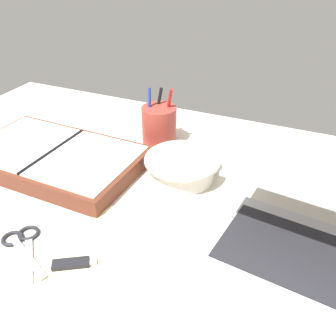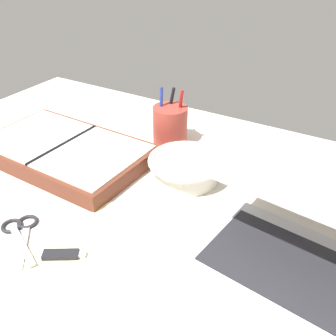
{
  "view_description": "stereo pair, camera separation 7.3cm",
  "coord_description": "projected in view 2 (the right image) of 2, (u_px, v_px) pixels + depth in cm",
  "views": [
    {
      "loc": [
        27.84,
        -48.79,
        48.57
      ],
      "look_at": [
        2.95,
        7.62,
        9.0
      ],
      "focal_mm": 40.0,
      "sensor_mm": 36.0,
      "label": 1
    },
    {
      "loc": [
        34.35,
        -45.44,
        48.57
      ],
      "look_at": [
        2.95,
        7.62,
        9.0
      ],
      "focal_mm": 40.0,
      "sensor_mm": 36.0,
      "label": 2
    }
  ],
  "objects": [
    {
      "name": "pen_cup",
      "position": [
        170.0,
        125.0,
        0.94
      ],
      "size": [
        8.72,
        8.72,
        14.62
      ],
      "color": "#9E382D",
      "rests_on": "desk_top"
    },
    {
      "name": "laptop",
      "position": [
        314.0,
        246.0,
        0.58
      ],
      "size": [
        37.06,
        34.86,
        13.87
      ],
      "rotation": [
        0.0,
        0.0,
        -0.13
      ],
      "color": "#B7B7BC",
      "rests_on": "desk_top"
    },
    {
      "name": "desk_top",
      "position": [
        135.0,
        216.0,
        0.73
      ],
      "size": [
        140.0,
        100.0,
        2.0
      ],
      "primitive_type": "cube",
      "color": "beige",
      "rests_on": "ground"
    },
    {
      "name": "bowl",
      "position": [
        186.0,
        167.0,
        0.81
      ],
      "size": [
        16.64,
        16.64,
        5.2
      ],
      "color": "silver",
      "rests_on": "desk_top"
    },
    {
      "name": "scissors",
      "position": [
        20.0,
        230.0,
        0.68
      ],
      "size": [
        13.35,
        11.51,
        0.8
      ],
      "rotation": [
        0.0,
        0.0,
        -0.64
      ],
      "color": "#B7B7BC",
      "rests_on": "desk_top"
    },
    {
      "name": "paper_sheet_front",
      "position": [
        83.0,
        267.0,
        0.61
      ],
      "size": [
        25.54,
        32.12,
        0.16
      ],
      "primitive_type": "cube",
      "rotation": [
        0.0,
        0.0,
        -0.21
      ],
      "color": "#F4EFB2",
      "rests_on": "desk_top"
    },
    {
      "name": "planner",
      "position": [
        65.0,
        151.0,
        0.89
      ],
      "size": [
        40.3,
        25.15,
        4.13
      ],
      "rotation": [
        0.0,
        0.0,
        -0.03
      ],
      "color": "brown",
      "rests_on": "desk_top"
    },
    {
      "name": "usb_drive",
      "position": [
        62.0,
        255.0,
        0.63
      ],
      "size": [
        6.96,
        5.16,
        1.0
      ],
      "rotation": [
        0.0,
        0.0,
        -1.01
      ],
      "color": "black",
      "rests_on": "desk_top"
    }
  ]
}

